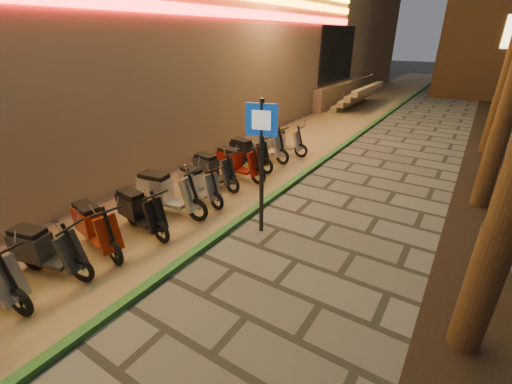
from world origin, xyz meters
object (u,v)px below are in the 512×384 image
Objects in this scene: scooter_12 at (263,144)px; scooter_11 at (247,153)px; scooter_10 at (236,162)px; scooter_13 at (282,141)px; scooter_9 at (212,169)px; pedestrian_sign at (262,150)px; scooter_8 at (197,184)px; scooter_4 at (43,250)px; scooter_5 at (95,226)px; scooter_7 at (165,192)px; scooter_6 at (139,210)px.

scooter_11 is at bearing -78.88° from scooter_12.
scooter_10 is 1.05× the size of scooter_13.
scooter_9 is at bearing -98.30° from scooter_13.
pedestrian_sign is 2.54m from scooter_8.
pedestrian_sign is 1.81× the size of scooter_13.
scooter_4 is 1.04× the size of scooter_8.
scooter_5 is 2.70m from scooter_8.
scooter_11 is at bearing 101.11° from scooter_5.
scooter_7 is (0.08, 1.76, 0.05)m from scooter_5.
scooter_11 is at bearing 74.80° from scooter_4.
scooter_6 is 1.78m from scooter_8.
scooter_9 is (-0.28, 0.92, 0.02)m from scooter_8.
scooter_4 is 1.03× the size of scooter_13.
scooter_8 is 0.93× the size of scooter_11.
scooter_6 is at bearing -81.10° from scooter_8.
scooter_8 is 0.95× the size of scooter_9.
scooter_5 reaches higher than scooter_9.
scooter_11 is (-0.12, 3.55, -0.05)m from scooter_7.
scooter_8 is 0.96m from scooter_9.
scooter_4 is 0.98× the size of scooter_10.
pedestrian_sign is 1.84× the size of scooter_8.
scooter_4 is at bearing -81.74° from scooter_11.
scooter_12 is (-0.24, 5.39, 0.04)m from scooter_6.
scooter_4 reaches higher than scooter_8.
pedestrian_sign is at bearing -49.64° from scooter_12.
scooter_4 is 0.97× the size of scooter_11.
scooter_4 is at bearing -81.54° from scooter_5.
scooter_5 is 6.31m from scooter_12.
scooter_10 is at bearing 98.40° from scooter_5.
scooter_10 is 0.99× the size of scooter_11.
scooter_6 is at bearing -88.79° from scooter_10.
scooter_13 is (0.19, 7.10, -0.02)m from scooter_5.
scooter_9 is at bearing -82.39° from scooter_11.
scooter_8 is at bearing -87.03° from scooter_10.
scooter_10 is at bearing 79.52° from scooter_7.
scooter_4 is at bearing -90.87° from scooter_10.
scooter_9 reaches higher than scooter_8.
pedestrian_sign is 1.73× the size of scooter_10.
scooter_5 reaches higher than scooter_6.
pedestrian_sign is at bearing 39.68° from scooter_6.
scooter_6 is 0.99× the size of scooter_9.
scooter_7 is 4.55m from scooter_12.
scooter_4 reaches higher than scooter_6.
scooter_8 is at bearing -65.84° from scooter_9.
scooter_5 is 0.90× the size of scooter_7.
scooter_13 is (0.27, 0.79, -0.05)m from scooter_12.
scooter_10 is (0.17, 4.41, 0.00)m from scooter_5.
scooter_5 is 0.94× the size of scooter_12.
scooter_9 is 3.50m from scooter_13.
scooter_7 is (-2.27, -0.55, -1.26)m from pedestrian_sign.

